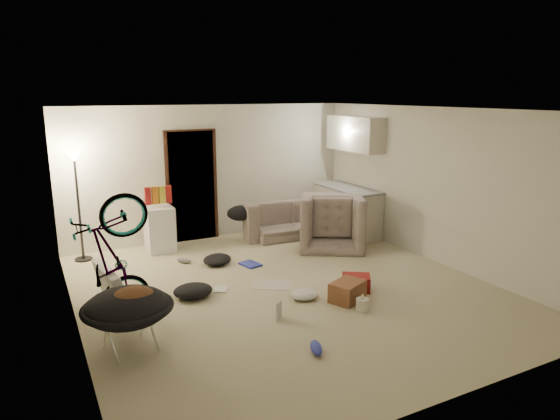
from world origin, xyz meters
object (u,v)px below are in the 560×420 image
mini_fridge (160,229)px  kitchen_counter (347,211)px  sofa (287,221)px  drink_case_a (347,291)px  bicycle (115,287)px  saucer_chair (128,315)px  drink_case_b (356,283)px  floor_lamp (76,183)px  tv_box (112,290)px  armchair (331,225)px  juicer (362,304)px

mini_fridge → kitchen_counter: bearing=-8.7°
sofa → kitchen_counter: bearing=161.8°
sofa → drink_case_a: sofa is taller
bicycle → saucer_chair: 0.82m
kitchen_counter → drink_case_b: size_ratio=3.89×
saucer_chair → floor_lamp: bearing=91.7°
tv_box → bicycle: bearing=-96.7°
floor_lamp → drink_case_a: floor_lamp is taller
armchair → mini_fridge: (-2.86, 1.05, 0.03)m
armchair → juicer: (-1.20, -2.59, -0.27)m
armchair → kitchen_counter: bearing=-114.2°
kitchen_counter → sofa: 1.20m
juicer → sofa: bearing=77.3°
saucer_chair → juicer: size_ratio=4.17×
juicer → kitchen_counter: bearing=58.4°
drink_case_a → drink_case_b: (0.31, 0.24, -0.02)m
kitchen_counter → drink_case_b: bearing=-122.2°
floor_lamp → drink_case_a: size_ratio=3.90×
kitchen_counter → armchair: kitchen_counter is taller
kitchen_counter → bicycle: bearing=-157.8°
sofa → armchair: armchair is taller
tv_box → sofa: bearing=23.6°
kitchen_counter → juicer: 3.64m
drink_case_a → drink_case_b: 0.39m
armchair → saucer_chair: (-4.03, -2.26, 0.05)m
armchair → juicer: bearing=95.4°
drink_case_a → saucer_chair: bearing=155.8°
saucer_chair → drink_case_a: 2.85m
kitchen_counter → sofa: bearing=157.8°
floor_lamp → drink_case_b: size_ratio=4.70×
saucer_chair → bicycle: bearing=90.0°
bicycle → saucer_chair: (0.00, -0.82, -0.02)m
drink_case_b → tv_box: bearing=-161.3°
tv_box → drink_case_a: size_ratio=1.98×
mini_fridge → saucer_chair: 3.51m
mini_fridge → juicer: size_ratio=3.39×
bicycle → drink_case_b: bearing=-99.1°
kitchen_counter → drink_case_a: size_ratio=3.24×
bicycle → juicer: 3.08m
floor_lamp → saucer_chair: size_ratio=1.87×
drink_case_a → drink_case_b: drink_case_a is taller
kitchen_counter → bicycle: (-4.73, -1.93, -0.01)m
sofa → tv_box: bearing=34.3°
bicycle → drink_case_b: 3.22m
floor_lamp → drink_case_a: 4.64m
kitchen_counter → saucer_chair: bearing=-149.8°
kitchen_counter → juicer: kitchen_counter is taller
floor_lamp → tv_box: floor_lamp is taller
armchair → drink_case_b: 2.20m
armchair → bicycle: size_ratio=0.68×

